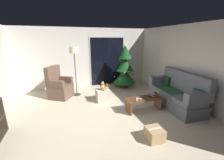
% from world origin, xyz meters
% --- Properties ---
extents(ground_plane, '(7.00, 7.00, 0.00)m').
position_xyz_m(ground_plane, '(0.00, 0.00, 0.00)').
color(ground_plane, beige).
extents(wall_back, '(5.72, 0.12, 2.50)m').
position_xyz_m(wall_back, '(0.00, 3.06, 1.25)').
color(wall_back, silver).
rests_on(wall_back, ground).
extents(wall_right, '(0.12, 6.00, 2.50)m').
position_xyz_m(wall_right, '(2.86, 0.00, 1.25)').
color(wall_right, silver).
rests_on(wall_right, ground).
extents(patio_door_frame, '(1.60, 0.02, 2.20)m').
position_xyz_m(patio_door_frame, '(0.96, 2.99, 1.10)').
color(patio_door_frame, silver).
rests_on(patio_door_frame, ground).
extents(patio_door_glass, '(1.50, 0.02, 2.10)m').
position_xyz_m(patio_door_glass, '(0.96, 2.97, 1.05)').
color(patio_door_glass, black).
rests_on(patio_door_glass, ground).
extents(couch, '(0.93, 1.99, 1.08)m').
position_xyz_m(couch, '(2.32, 0.07, 0.40)').
color(couch, slate).
rests_on(couch, ground).
extents(coffee_table, '(1.10, 0.40, 0.39)m').
position_xyz_m(coffee_table, '(1.19, 0.12, 0.26)').
color(coffee_table, brown).
rests_on(coffee_table, ground).
extents(remote_silver, '(0.13, 0.15, 0.02)m').
position_xyz_m(remote_silver, '(0.91, 0.04, 0.40)').
color(remote_silver, '#ADADB2').
rests_on(remote_silver, coffee_table).
extents(remote_black, '(0.11, 0.16, 0.02)m').
position_xyz_m(remote_black, '(1.38, 0.11, 0.40)').
color(remote_black, black).
rests_on(remote_black, coffee_table).
extents(remote_white, '(0.15, 0.12, 0.02)m').
position_xyz_m(remote_white, '(1.00, 0.10, 0.40)').
color(remote_white, silver).
rests_on(remote_white, coffee_table).
extents(book_stack, '(0.29, 0.23, 0.10)m').
position_xyz_m(book_stack, '(1.58, 0.18, 0.44)').
color(book_stack, '#B79333').
rests_on(book_stack, coffee_table).
extents(cell_phone, '(0.11, 0.16, 0.01)m').
position_xyz_m(cell_phone, '(1.59, 0.15, 0.49)').
color(cell_phone, black).
rests_on(cell_phone, book_stack).
extents(christmas_tree, '(0.94, 0.94, 1.90)m').
position_xyz_m(christmas_tree, '(1.50, 2.27, 0.84)').
color(christmas_tree, '#4C1E19').
rests_on(christmas_tree, ground).
extents(armchair, '(0.95, 0.95, 1.13)m').
position_xyz_m(armchair, '(-1.15, 1.98, 0.40)').
color(armchair, brown).
rests_on(armchair, ground).
extents(floor_lamp, '(0.32, 0.32, 1.78)m').
position_xyz_m(floor_lamp, '(-0.56, 2.02, 1.51)').
color(floor_lamp, '#2D2D30').
rests_on(floor_lamp, ground).
extents(ottoman, '(0.44, 0.44, 0.39)m').
position_xyz_m(ottoman, '(0.23, 1.20, 0.20)').
color(ottoman, beige).
rests_on(ottoman, ground).
extents(teddy_bear_honey, '(0.21, 0.22, 0.29)m').
position_xyz_m(teddy_bear_honey, '(0.24, 1.19, 0.51)').
color(teddy_bear_honey, tan).
rests_on(teddy_bear_honey, ottoman).
extents(teddy_bear_chestnut_by_tree, '(0.20, 0.20, 0.29)m').
position_xyz_m(teddy_bear_chestnut_by_tree, '(0.66, 2.15, 0.12)').
color(teddy_bear_chestnut_by_tree, brown).
rests_on(teddy_bear_chestnut_by_tree, ground).
extents(cardboard_box_taped_mid_floor, '(0.35, 0.36, 0.27)m').
position_xyz_m(cardboard_box_taped_mid_floor, '(0.72, -1.10, 0.13)').
color(cardboard_box_taped_mid_floor, tan).
rests_on(cardboard_box_taped_mid_floor, ground).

